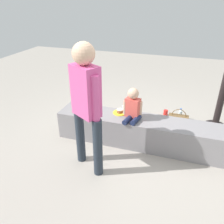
% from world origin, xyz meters
% --- Properties ---
extents(ground_plane, '(12.00, 12.00, 0.00)m').
position_xyz_m(ground_plane, '(0.00, 0.00, 0.00)').
color(ground_plane, '#A59D93').
extents(concrete_ledge, '(2.62, 0.47, 0.44)m').
position_xyz_m(concrete_ledge, '(0.00, 0.00, 0.22)').
color(concrete_ledge, gray).
rests_on(concrete_ledge, ground_plane).
extents(child_seated, '(0.28, 0.34, 0.48)m').
position_xyz_m(child_seated, '(-0.15, -0.03, 0.65)').
color(child_seated, '#1A2446').
rests_on(child_seated, concrete_ledge).
extents(adult_standing, '(0.45, 0.34, 1.67)m').
position_xyz_m(adult_standing, '(-0.55, -0.74, 1.00)').
color(adult_standing, '#232C37').
rests_on(adult_standing, ground_plane).
extents(cake_plate, '(0.22, 0.22, 0.06)m').
position_xyz_m(cake_plate, '(-0.37, 0.09, 0.46)').
color(cake_plate, yellow).
rests_on(cake_plate, concrete_ledge).
extents(gift_bag, '(0.24, 0.10, 0.29)m').
position_xyz_m(gift_bag, '(-0.95, 0.43, 0.12)').
color(gift_bag, '#B259BF').
rests_on(gift_bag, ground_plane).
extents(railing_post, '(0.36, 0.36, 1.11)m').
position_xyz_m(railing_post, '(1.15, 0.92, 0.42)').
color(railing_post, black).
rests_on(railing_post, ground_plane).
extents(water_bottle_near_gift, '(0.07, 0.07, 0.24)m').
position_xyz_m(water_bottle_near_gift, '(0.54, 0.98, 0.11)').
color(water_bottle_near_gift, silver).
rests_on(water_bottle_near_gift, ground_plane).
extents(water_bottle_far_side, '(0.07, 0.07, 0.19)m').
position_xyz_m(water_bottle_far_side, '(-0.54, 0.94, 0.09)').
color(water_bottle_far_side, silver).
rests_on(water_bottle_far_side, ground_plane).
extents(party_cup_red, '(0.08, 0.08, 0.12)m').
position_xyz_m(party_cup_red, '(0.27, 1.07, 0.06)').
color(party_cup_red, red).
rests_on(party_cup_red, ground_plane).
extents(cake_box_white, '(0.38, 0.39, 0.11)m').
position_xyz_m(cake_box_white, '(0.14, 0.56, 0.06)').
color(cake_box_white, white).
rests_on(cake_box_white, ground_plane).
extents(handbag_black_leather, '(0.27, 0.11, 0.33)m').
position_xyz_m(handbag_black_leather, '(-0.36, 0.44, 0.13)').
color(handbag_black_leather, black).
rests_on(handbag_black_leather, ground_plane).
extents(handbag_brown_canvas, '(0.34, 0.14, 0.36)m').
position_xyz_m(handbag_brown_canvas, '(0.52, 0.68, 0.13)').
color(handbag_brown_canvas, brown).
rests_on(handbag_brown_canvas, ground_plane).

